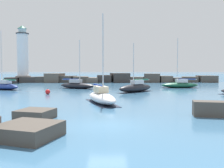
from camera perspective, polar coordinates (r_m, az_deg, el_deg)
name	(u,v)px	position (r m, az deg, el deg)	size (l,w,h in m)	color
ground_plane	(107,125)	(16.03, -1.10, -9.33)	(600.00, 600.00, 0.00)	#3D6B8E
open_sea_beyond	(107,76)	(127.29, -1.24, 1.80)	(400.00, 116.00, 0.01)	#2D5B7F
breakwater_jetty	(107,79)	(67.46, -1.12, 1.18)	(56.09, 6.98, 2.50)	#383330
lighthouse	(23,57)	(72.18, -19.71, 5.73)	(3.96, 3.96, 15.34)	gray
foreground_rocks	(64,121)	(15.21, -10.82, -8.37)	(16.97, 8.45, 1.13)	#4C443D
sailboat_moored_0	(180,85)	(49.06, 15.28, -0.14)	(6.88, 2.25, 9.43)	#195138
sailboat_moored_2	(102,97)	(26.12, -2.41, -2.94)	(4.01, 7.70, 9.12)	white
sailboat_moored_3	(77,85)	(46.19, -7.97, -0.25)	(7.41, 5.15, 8.84)	black
sailboat_moored_5	(4,86)	(47.11, -23.42, -0.40)	(6.78, 5.17, 10.20)	navy
sailboat_moored_6	(136,87)	(38.86, 5.47, -0.79)	(6.46, 6.22, 7.51)	black
mooring_buoy_orange_near	(48,92)	(36.40, -14.48, -1.74)	(0.69, 0.69, 0.89)	red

